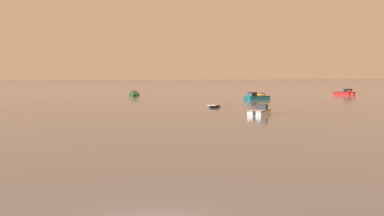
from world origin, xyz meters
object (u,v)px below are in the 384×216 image
rowboat_moored_1 (215,106)px  motorboat_moored_2 (347,94)px  rowboat_moored_0 (256,94)px  motorboat_moored_1 (134,95)px  motorboat_moored_0 (261,112)px  motorboat_moored_4 (253,98)px

rowboat_moored_1 → motorboat_moored_2: (39.09, 30.71, 0.17)m
rowboat_moored_0 → motorboat_moored_1: size_ratio=0.82×
rowboat_moored_1 → motorboat_moored_0: bearing=-137.9°
rowboat_moored_1 → motorboat_moored_1: size_ratio=0.72×
motorboat_moored_0 → motorboat_moored_4: size_ratio=0.78×
rowboat_moored_0 → motorboat_moored_1: motorboat_moored_1 is taller
rowboat_moored_0 → motorboat_moored_4: bearing=112.4°
motorboat_moored_2 → rowboat_moored_1: bearing=-66.5°
rowboat_moored_1 → motorboat_moored_4: bearing=-3.2°
motorboat_moored_0 → rowboat_moored_1: bearing=49.3°
rowboat_moored_0 → motorboat_moored_2: bearing=-151.9°
motorboat_moored_2 → motorboat_moored_4: motorboat_moored_2 is taller
rowboat_moored_0 → motorboat_moored_2: motorboat_moored_2 is taller
motorboat_moored_2 → motorboat_moored_4: bearing=-78.1°
rowboat_moored_1 → motorboat_moored_1: bearing=43.3°
motorboat_moored_1 → motorboat_moored_2: (46.64, -6.62, 0.04)m
rowboat_moored_1 → motorboat_moored_2: motorboat_moored_2 is taller
motorboat_moored_0 → motorboat_moored_1: bearing=50.2°
motorboat_moored_1 → motorboat_moored_2: size_ratio=0.87×
motorboat_moored_0 → rowboat_moored_1: 12.47m
motorboat_moored_0 → rowboat_moored_1: (-2.21, 12.27, -0.10)m
rowboat_moored_0 → motorboat_moored_4: 20.58m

